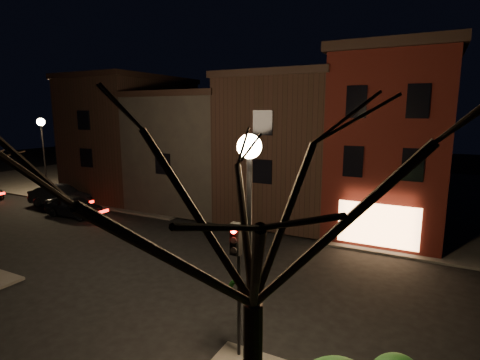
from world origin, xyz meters
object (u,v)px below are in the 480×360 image
Objects in this scene: street_lamp_near at (249,192)px; parked_car_a at (74,206)px; street_lamp_far at (42,135)px; parked_car_b at (60,196)px; traffic_signal at (237,269)px; bare_tree_right at (254,171)px.

street_lamp_near is 1.49× the size of parked_car_a.
street_lamp_far is (-25.20, 12.20, 0.00)m from street_lamp_near.
street_lamp_far is 9.29m from parked_car_a.
street_lamp_far is at bearing 59.92° from parked_car_b.
street_lamp_far is at bearing 154.17° from street_lamp_near.
parked_car_a is at bearing 153.99° from traffic_signal.
street_lamp_near is 1.32× the size of parked_car_b.
street_lamp_near is at bearing -39.37° from traffic_signal.
street_lamp_near is at bearing -121.02° from parked_car_b.
parked_car_b is (-22.17, 12.68, -5.33)m from bare_tree_right.
parked_car_b is at bearing 64.30° from parked_car_a.
traffic_signal is at bearing 122.41° from bare_tree_right.
street_lamp_near is 1.00× the size of street_lamp_far.
parked_car_a is (7.45, -3.34, -4.44)m from street_lamp_far.
street_lamp_near reaches higher than parked_car_b.
street_lamp_near is 2.49m from traffic_signal.
street_lamp_near reaches higher than traffic_signal.
bare_tree_right is at bearing -29.02° from street_lamp_far.
street_lamp_near is 23.63m from parked_car_b.
bare_tree_right is 1.96× the size of parked_car_a.
bare_tree_right reaches higher than parked_car_a.
bare_tree_right is at bearing -62.53° from street_lamp_near.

